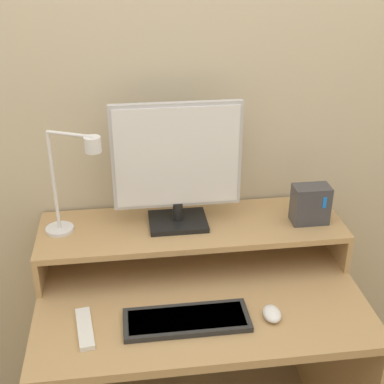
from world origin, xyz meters
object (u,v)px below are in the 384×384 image
(desk_lamp, at_px, (73,180))
(router_dock, at_px, (310,204))
(mouse, at_px, (272,314))
(monitor, at_px, (177,164))
(keyboard, at_px, (187,320))
(remote_control, at_px, (85,328))

(desk_lamp, relative_size, router_dock, 2.65)
(router_dock, relative_size, mouse, 1.74)
(monitor, height_order, router_dock, monitor)
(monitor, distance_m, keyboard, 0.51)
(keyboard, distance_m, mouse, 0.27)
(desk_lamp, height_order, keyboard, desk_lamp)
(desk_lamp, relative_size, keyboard, 0.95)
(keyboard, height_order, remote_control, keyboard)
(router_dock, height_order, remote_control, router_dock)
(monitor, distance_m, remote_control, 0.61)
(router_dock, xyz_separation_m, keyboard, (-0.48, -0.31, -0.21))
(desk_lamp, distance_m, router_dock, 0.83)
(remote_control, bearing_deg, desk_lamp, 93.91)
(monitor, bearing_deg, desk_lamp, -175.89)
(mouse, bearing_deg, desk_lamp, 150.07)
(desk_lamp, relative_size, remote_control, 2.00)
(monitor, distance_m, mouse, 0.58)
(monitor, relative_size, router_dock, 3.18)
(monitor, height_order, mouse, monitor)
(monitor, xyz_separation_m, remote_control, (-0.32, -0.35, -0.37))
(router_dock, distance_m, mouse, 0.44)
(monitor, bearing_deg, remote_control, -132.65)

